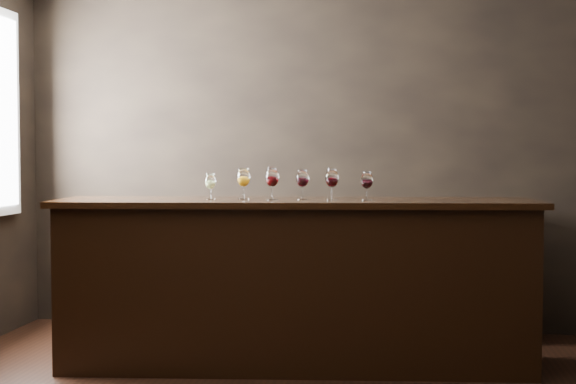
# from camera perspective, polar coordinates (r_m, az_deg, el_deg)

# --- Properties ---
(room_shell) EXTENTS (5.02, 4.52, 2.81)m
(room_shell) POSITION_cam_1_polar(r_m,az_deg,el_deg) (4.46, -2.80, 7.66)
(room_shell) COLOR black
(room_shell) RESTS_ON ground
(bar_counter) EXTENTS (3.14, 0.96, 1.08)m
(bar_counter) POSITION_cam_1_polar(r_m,az_deg,el_deg) (5.40, 0.54, -6.72)
(bar_counter) COLOR black
(bar_counter) RESTS_ON ground
(bar_top) EXTENTS (3.25, 1.04, 0.04)m
(bar_top) POSITION_cam_1_polar(r_m,az_deg,el_deg) (5.33, 0.54, -0.76)
(bar_top) COLOR black
(bar_top) RESTS_ON bar_counter
(back_bar_shelf) EXTENTS (2.84, 0.40, 1.02)m
(back_bar_shelf) POSITION_cam_1_polar(r_m,az_deg,el_deg) (6.38, 1.88, -5.52)
(back_bar_shelf) COLOR black
(back_bar_shelf) RESTS_ON ground
(glass_white) EXTENTS (0.07, 0.07, 0.17)m
(glass_white) POSITION_cam_1_polar(r_m,az_deg,el_deg) (5.40, -5.54, 0.71)
(glass_white) COLOR white
(glass_white) RESTS_ON bar_top
(glass_amber) EXTENTS (0.09, 0.09, 0.21)m
(glass_amber) POSITION_cam_1_polar(r_m,az_deg,el_deg) (5.40, -3.18, 0.98)
(glass_amber) COLOR white
(glass_amber) RESTS_ON bar_top
(glass_red_a) EXTENTS (0.09, 0.09, 0.21)m
(glass_red_a) POSITION_cam_1_polar(r_m,az_deg,el_deg) (5.32, -1.14, 1.00)
(glass_red_a) COLOR white
(glass_red_a) RESTS_ON bar_top
(glass_red_b) EXTENTS (0.09, 0.09, 0.20)m
(glass_red_b) POSITION_cam_1_polar(r_m,az_deg,el_deg) (5.35, 1.04, 0.92)
(glass_red_b) COLOR white
(glass_red_b) RESTS_ON bar_top
(glass_red_c) EXTENTS (0.09, 0.09, 0.21)m
(glass_red_c) POSITION_cam_1_polar(r_m,az_deg,el_deg) (5.29, 3.14, 0.94)
(glass_red_c) COLOR white
(glass_red_c) RESTS_ON bar_top
(glass_red_d) EXTENTS (0.08, 0.08, 0.19)m
(glass_red_d) POSITION_cam_1_polar(r_m,az_deg,el_deg) (5.27, 5.63, 0.80)
(glass_red_d) COLOR white
(glass_red_d) RESTS_ON bar_top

